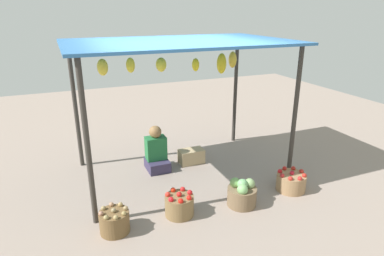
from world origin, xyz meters
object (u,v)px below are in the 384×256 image
at_px(basket_potatoes, 114,221).
at_px(basket_cabbages, 242,194).
at_px(wooden_crate_near_vendor, 191,156).
at_px(basket_red_tomatoes, 179,205).
at_px(vendor_person, 156,153).
at_px(basket_red_apples, 291,182).

bearing_deg(basket_potatoes, basket_cabbages, -2.64).
relative_size(basket_cabbages, wooden_crate_near_vendor, 0.94).
bearing_deg(basket_red_tomatoes, wooden_crate_near_vendor, 61.73).
distance_m(basket_cabbages, wooden_crate_near_vendor, 1.54).
relative_size(basket_potatoes, basket_cabbages, 0.90).
xyz_separation_m(basket_cabbages, wooden_crate_near_vendor, (-0.13, 1.53, -0.05)).
bearing_deg(basket_potatoes, wooden_crate_near_vendor, 41.66).
relative_size(vendor_person, wooden_crate_near_vendor, 1.78).
xyz_separation_m(basket_red_tomatoes, basket_red_apples, (1.80, -0.04, -0.01)).
bearing_deg(basket_red_tomatoes, basket_red_apples, -1.35).
height_order(basket_red_tomatoes, basket_cabbages, basket_cabbages).
distance_m(vendor_person, basket_red_tomatoes, 1.44).
relative_size(basket_red_tomatoes, basket_cabbages, 0.94).
height_order(basket_red_apples, wooden_crate_near_vendor, basket_red_apples).
bearing_deg(basket_cabbages, basket_potatoes, 177.36).
bearing_deg(vendor_person, wooden_crate_near_vendor, -1.04).
height_order(vendor_person, basket_potatoes, vendor_person).
bearing_deg(basket_potatoes, basket_red_apples, -0.28).
xyz_separation_m(basket_red_tomatoes, wooden_crate_near_vendor, (0.76, 1.42, -0.02)).
height_order(basket_cabbages, basket_red_apples, basket_cabbages).
distance_m(vendor_person, basket_red_apples, 2.24).
bearing_deg(wooden_crate_near_vendor, basket_potatoes, -138.34).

